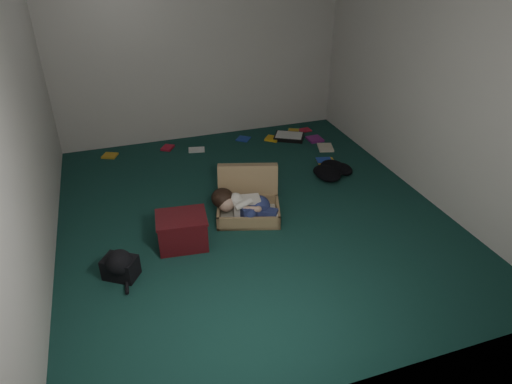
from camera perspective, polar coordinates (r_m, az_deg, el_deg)
floor at (r=4.97m, az=-0.55°, el=-2.65°), size 4.50×4.50×0.00m
wall_back at (r=6.50m, az=-7.08°, el=17.65°), size 4.50×0.00×4.50m
wall_front at (r=2.57m, az=15.15°, el=-4.22°), size 4.50×0.00×4.50m
wall_left at (r=4.27m, az=-27.34°, el=7.66°), size 0.00×4.50×4.50m
wall_right at (r=5.34m, az=20.83°, el=13.14°), size 0.00×4.50×4.50m
suitcase at (r=4.93m, az=-0.99°, el=-1.00°), size 0.81×0.80×0.48m
person at (r=4.77m, az=-1.51°, el=-1.62°), size 0.66×0.49×0.30m
maroon_bin at (r=4.47m, az=-9.20°, el=-4.80°), size 0.52×0.43×0.33m
backpack at (r=4.25m, az=-16.59°, el=-8.94°), size 0.46×0.44×0.22m
clothing_pile at (r=5.78m, az=9.99°, el=2.77°), size 0.57×0.52×0.15m
paper_tray at (r=6.75m, az=4.15°, el=6.92°), size 0.52×0.48×0.06m
book_scatter at (r=6.55m, az=0.07°, el=6.05°), size 3.09×1.35×0.02m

